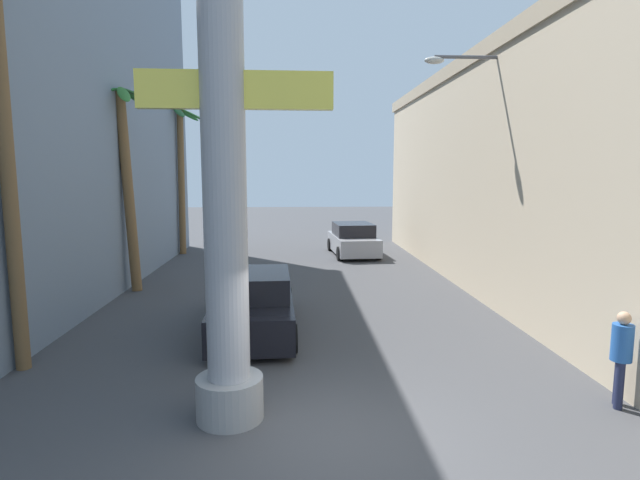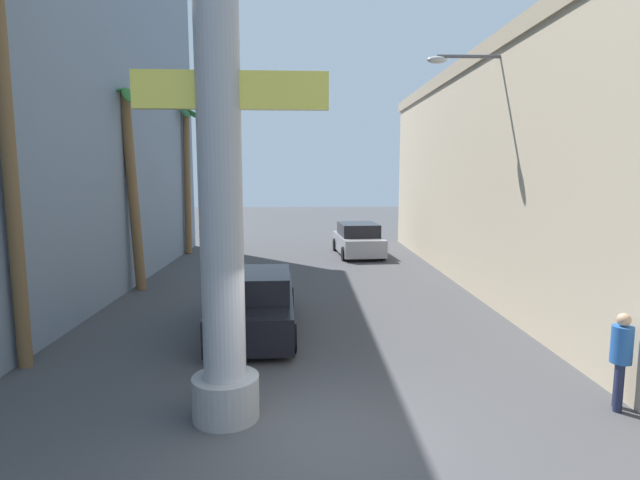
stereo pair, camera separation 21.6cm
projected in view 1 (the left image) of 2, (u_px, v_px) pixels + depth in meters
The scene contains 10 objects.
ground_plane at pixel (311, 288), 17.31m from camera, with size 85.27×85.27×0.00m, color #424244.
building_right at pixel (600, 173), 16.13m from camera, with size 8.45×26.53×7.92m.
neon_sign_pole at pixel (223, 102), 7.45m from camera, with size 3.29×1.08×10.31m.
street_lamp at pixel (494, 156), 14.45m from camera, with size 2.61×0.28×7.36m.
car_lead at pixel (254, 303), 12.57m from camera, with size 2.19×5.11×1.56m.
car_far at pixel (353, 240), 24.30m from camera, with size 2.28×4.36×1.56m.
palm_tree_mid_left at pixel (127, 168), 16.44m from camera, with size 2.31×2.34×6.75m.
palm_tree_near_left at pixel (0, 76), 9.43m from camera, with size 2.41×2.50×9.34m.
palm_tree_far_left at pixel (179, 157), 24.33m from camera, with size 3.24×3.08×7.20m.
pedestrian_by_sign at pixel (621, 352), 8.40m from camera, with size 0.46×0.46×1.67m.
Camera 1 is at (-0.60, -6.93, 3.95)m, focal length 28.00 mm.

